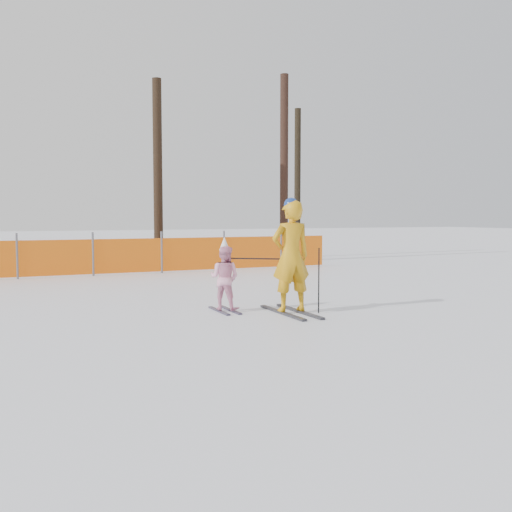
{
  "coord_description": "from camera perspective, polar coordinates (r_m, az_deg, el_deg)",
  "views": [
    {
      "loc": [
        -4.15,
        -8.74,
        1.71
      ],
      "look_at": [
        0.0,
        0.5,
        1.0
      ],
      "focal_mm": 40.0,
      "sensor_mm": 36.0,
      "label": 1
    }
  ],
  "objects": [
    {
      "name": "ski_poles",
      "position": [
        10.07,
        3.52,
        -1.48
      ],
      "size": [
        1.35,
        0.82,
        1.15
      ],
      "color": "black",
      "rests_on": "ground"
    },
    {
      "name": "safety_fence",
      "position": [
        16.77,
        -20.33,
        -0.17
      ],
      "size": [
        17.59,
        0.06,
        1.25
      ],
      "color": "#595960",
      "rests_on": "ground"
    },
    {
      "name": "child",
      "position": [
        10.23,
        -3.16,
        -2.15
      ],
      "size": [
        0.71,
        0.95,
        1.34
      ],
      "color": "black",
      "rests_on": "ground"
    },
    {
      "name": "tree_trunks",
      "position": [
        21.34,
        -0.84,
        8.18
      ],
      "size": [
        6.66,
        2.26,
        6.98
      ],
      "color": "black",
      "rests_on": "ground"
    },
    {
      "name": "ground",
      "position": [
        9.82,
        1.2,
        -6.02
      ],
      "size": [
        120.0,
        120.0,
        0.0
      ],
      "primitive_type": "plane",
      "color": "white",
      "rests_on": "ground"
    },
    {
      "name": "adult",
      "position": [
        10.0,
        3.51,
        0.02
      ],
      "size": [
        0.73,
        1.64,
        2.03
      ],
      "color": "black",
      "rests_on": "ground"
    }
  ]
}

